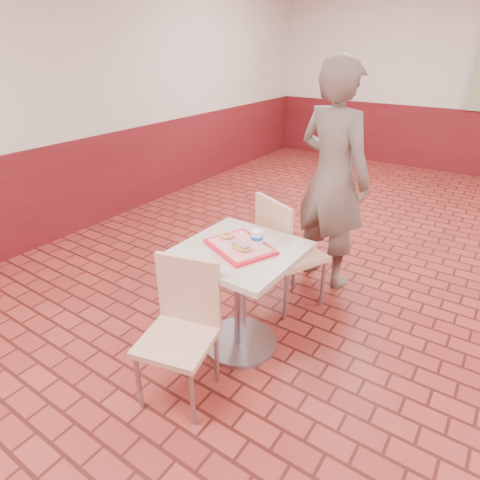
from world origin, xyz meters
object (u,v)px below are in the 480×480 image
Objects in this scene: chair_main_front at (182,323)px; ring_donut at (227,235)px; chair_main_back at (284,248)px; long_john_donut at (240,247)px; customer at (333,178)px; paper_cup at (257,238)px; main_table at (240,282)px; serving_tray at (240,247)px.

ring_donut is (-0.07, 0.55, 0.33)m from chair_main_front.
ring_donut is at bearing 100.41° from chair_main_back.
chair_main_back is 0.71m from long_john_donut.
customer reaches higher than chair_main_back.
long_john_donut is at bearing 117.24° from chair_main_back.
paper_cup reaches higher than ring_donut.
chair_main_back is 0.74m from customer.
long_john_donut is 0.13m from paper_cup.
chair_main_front is (-0.06, -0.51, -0.04)m from main_table.
long_john_donut is (0.04, -0.05, 0.03)m from serving_tray.
serving_tray is 4.30× the size of ring_donut.
chair_main_back reaches higher than serving_tray.
customer is at bearing 85.01° from serving_tray.
paper_cup reaches higher than chair_main_front.
customer reaches higher than ring_donut.
ring_donut reaches higher than serving_tray.
ring_donut is 0.19m from long_john_donut.
chair_main_front reaches higher than main_table.
chair_main_back is 9.44× the size of paper_cup.
chair_main_back is at bearing 89.37° from serving_tray.
customer is 19.93× the size of ring_donut.
chair_main_front is 0.46× the size of customer.
main_table is 0.30m from long_john_donut.
main_table is 0.41× the size of customer.
customer is at bearing -74.67° from chair_main_back.
long_john_donut is at bearing 102.87° from customer.
chair_main_front is at bearing -82.61° from ring_donut.
main_table is at bearing 68.89° from chair_main_front.
customer is at bearing 70.14° from chair_main_front.
chair_main_front is 1.11m from chair_main_back.
chair_main_front is at bearing -101.92° from long_john_donut.
long_john_donut reaches higher than ring_donut.
customer is at bearing 86.88° from long_john_donut.
customer is 1.21m from serving_tray.
chair_main_front is 0.92× the size of chair_main_back.
ring_donut is (-0.14, -0.55, 0.29)m from chair_main_back.
long_john_donut reaches higher than main_table.
chair_main_back is 2.30× the size of serving_tray.
chair_main_back reaches higher than long_john_donut.
chair_main_front reaches higher than ring_donut.
ring_donut is (-0.13, 0.04, 0.03)m from serving_tray.
ring_donut is at bearing 161.64° from serving_tray.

